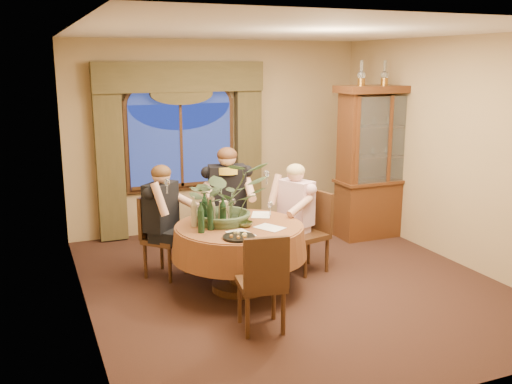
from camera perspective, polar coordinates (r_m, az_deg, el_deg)
name	(u,v)px	position (r m, az deg, el deg)	size (l,w,h in m)	color
floor	(290,282)	(6.69, 3.39, -8.96)	(5.00, 5.00, 0.00)	black
wall_back	(219,136)	(8.60, -3.76, 5.61)	(4.50, 4.50, 0.00)	#9B825B
wall_right	(453,151)	(7.55, 19.14, 3.90)	(5.00, 5.00, 0.00)	#9B825B
ceiling	(293,31)	(6.22, 3.75, 15.73)	(5.00, 5.00, 0.00)	white
window	(181,145)	(8.37, -7.50, 4.64)	(1.62, 0.10, 1.32)	navy
arched_transom	(179,91)	(8.30, -7.66, 9.97)	(1.60, 0.06, 0.44)	navy
drapery_left	(110,159)	(8.14, -14.41, 3.25)	(0.38, 0.14, 2.32)	#3F381D
drapery_right	(248,150)	(8.66, -0.78, 4.22)	(0.38, 0.14, 2.32)	#3F381D
swag_valance	(181,77)	(8.21, -7.56, 11.34)	(2.45, 0.16, 0.42)	#3F381D
dining_table	(239,257)	(6.36, -1.68, -6.53)	(1.50, 1.50, 0.75)	maroon
china_cabinet	(380,162)	(8.37, 12.32, 2.95)	(1.34, 0.53, 2.17)	#3E1F0E
oil_lamp_left	(362,73)	(8.04, 10.51, 11.62)	(0.11, 0.11, 0.34)	#A5722D
oil_lamp_center	(385,73)	(8.25, 12.75, 11.55)	(0.11, 0.11, 0.34)	#A5722D
oil_lamp_right	(407,73)	(8.47, 14.88, 11.47)	(0.11, 0.11, 0.34)	#A5722D
chair_right	(307,233)	(6.89, 5.16, -4.10)	(0.42, 0.42, 0.96)	black
chair_back_right	(227,224)	(7.23, -2.95, -3.25)	(0.42, 0.42, 0.96)	black
chair_back	(165,237)	(6.79, -9.10, -4.47)	(0.42, 0.42, 0.96)	black
chair_front_left	(261,281)	(5.41, 0.51, -8.91)	(0.42, 0.42, 0.96)	black
person_pink	(296,216)	(6.95, 4.01, -2.44)	(0.47, 0.43, 1.31)	beige
person_back	(161,221)	(6.74, -9.44, -2.92)	(0.48, 0.44, 1.35)	black
person_scarf	(227,204)	(7.22, -2.88, -1.20)	(0.52, 0.48, 1.46)	black
stoneware_vase	(224,212)	(6.27, -3.24, -2.05)	(0.13, 0.13, 0.25)	tan
centerpiece_plant	(226,169)	(6.22, -3.04, 2.31)	(0.92, 1.02, 0.80)	#3D5233
olive_bowl	(245,224)	(6.17, -1.10, -3.24)	(0.17, 0.17, 0.05)	#4A5228
cheese_platter	(239,237)	(5.77, -1.73, -4.54)	(0.33, 0.33, 0.02)	black
wine_bottle_0	(212,211)	(6.18, -4.41, -1.91)	(0.07, 0.07, 0.33)	tan
wine_bottle_1	(205,208)	(6.32, -5.15, -1.59)	(0.07, 0.07, 0.33)	black
wine_bottle_2	(223,212)	(6.12, -3.32, -2.05)	(0.07, 0.07, 0.33)	black
wine_bottle_3	(201,217)	(5.94, -5.52, -2.54)	(0.07, 0.07, 0.33)	black
wine_bottle_4	(194,212)	(6.17, -6.22, -1.96)	(0.07, 0.07, 0.33)	tan
wine_bottle_5	(210,215)	(6.03, -4.59, -2.29)	(0.07, 0.07, 0.33)	black
tasting_paper_0	(270,228)	(6.12, 1.38, -3.58)	(0.21, 0.30, 0.00)	white
tasting_paper_1	(261,215)	(6.62, 0.51, -2.29)	(0.21, 0.30, 0.00)	white
tasting_paper_2	(241,234)	(5.91, -1.56, -4.18)	(0.21, 0.30, 0.00)	white
wine_glass_person_pink	(270,208)	(6.56, 1.43, -1.66)	(0.07, 0.07, 0.18)	silver
wine_glass_person_back	(199,212)	(6.44, -5.73, -2.01)	(0.07, 0.07, 0.18)	silver
wine_glass_person_scarf	(233,206)	(6.70, -2.33, -1.37)	(0.07, 0.07, 0.18)	silver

